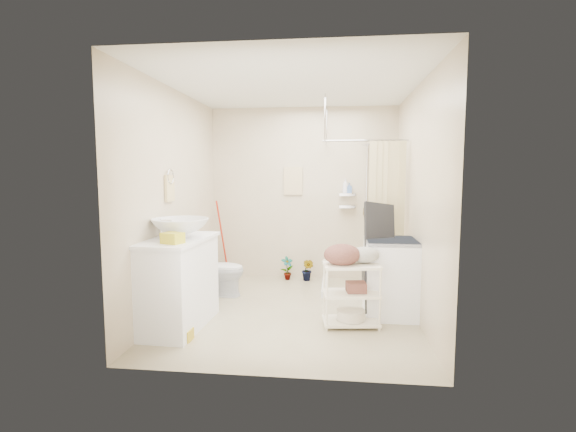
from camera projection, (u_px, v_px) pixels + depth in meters
The scene contains 23 objects.
floor at pixel (292, 311), 4.91m from camera, with size 3.20×3.20×0.00m, color tan.
ceiling at pixel (293, 85), 4.64m from camera, with size 2.80×3.20×0.04m, color silver.
wall_back at pixel (303, 194), 6.36m from camera, with size 2.80×0.04×2.60m, color beige.
wall_front at pixel (271, 215), 3.20m from camera, with size 2.80×0.04×2.60m, color beige.
wall_left at pixel (175, 200), 4.93m from camera, with size 0.04×3.20×2.60m, color beige.
wall_right at pixel (418, 202), 4.62m from camera, with size 0.04×3.20×2.60m, color beige.
vanity at pixel (177, 283), 4.38m from camera, with size 0.60×1.08×0.95m, color white.
sink at pixel (180, 228), 4.35m from camera, with size 0.59×0.59×0.20m, color silver.
counter_basket at pixel (173, 238), 4.00m from camera, with size 0.19×0.15×0.11m, color gold.
floor_basket at pixel (182, 333), 4.05m from camera, with size 0.29×0.22×0.15m, color gold.
toilet at pixel (218, 269), 5.52m from camera, with size 0.39×0.68×0.69m, color silver.
mop at pixel (220, 239), 6.43m from camera, with size 0.11×0.11×1.19m, color red, non-canonical shape.
potted_plant_a at pixel (287, 268), 6.33m from camera, with size 0.19×0.13×0.36m, color brown.
potted_plant_b at pixel (308, 270), 6.27m from camera, with size 0.18×0.15×0.34m, color brown.
hanging_towel at pixel (293, 181), 6.33m from camera, with size 0.28×0.03×0.42m, color beige.
towel_ring at pixel (170, 186), 4.72m from camera, with size 0.04×0.22×0.34m, color #DFC780, non-canonical shape.
tp_holder at pixel (181, 248), 5.04m from camera, with size 0.08×0.12×0.14m, color white, non-canonical shape.
shower at pixel (361, 214), 5.75m from camera, with size 1.10×1.10×2.10m, color silver, non-canonical shape.
shampoo_bottle_a at pixel (345, 186), 6.20m from camera, with size 0.08×0.08×0.22m, color white.
shampoo_bottle_b at pixel (349, 188), 6.20m from camera, with size 0.07×0.07×0.15m, color #4B6EAF.
washing_machine at pixel (392, 277), 4.74m from camera, with size 0.60×0.62×0.88m, color white.
laundry_rack at pixel (351, 289), 4.40m from camera, with size 0.58×0.34×0.81m, color white, non-canonical shape.
ironing_board at pixel (380, 257), 4.74m from camera, with size 0.38×0.11×1.33m, color black, non-canonical shape.
Camera 1 is at (0.48, -4.74, 1.63)m, focal length 26.00 mm.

